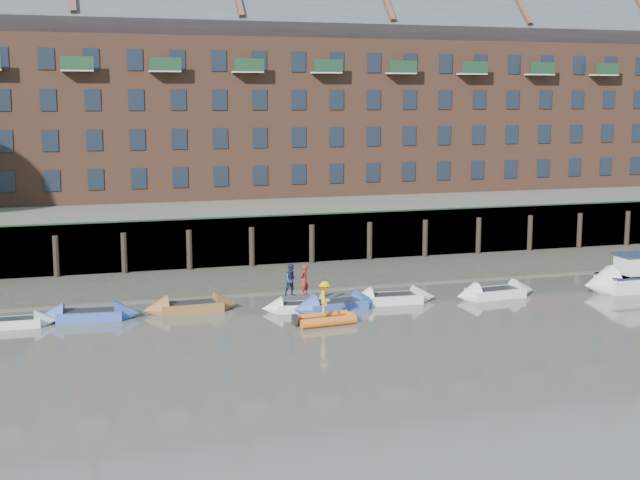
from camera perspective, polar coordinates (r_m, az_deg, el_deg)
name	(u,v)px	position (r m, az deg, el deg)	size (l,w,h in m)	color
ground	(414,359)	(37.57, 6.04, -7.57)	(220.00, 220.00, 0.00)	#5B5650
foreshore	(298,277)	(54.09, -1.42, -2.37)	(110.00, 8.00, 0.50)	#3D382F
mud_band	(314,288)	(50.89, -0.39, -3.10)	(110.00, 1.60, 0.10)	#4C4336
river_wall	(280,240)	(57.97, -2.59, 0.00)	(110.00, 1.23, 3.30)	#2D2A26
bank_terrace	(237,214)	(71.11, -5.33, 1.66)	(110.00, 28.00, 3.20)	#5E594D
apartment_terrace	(232,71)	(71.53, -5.63, 10.71)	(80.60, 15.56, 20.98)	brown
rowboat_0	(12,323)	(44.76, -19.12, -5.03)	(4.10, 1.28, 1.18)	silver
rowboat_1	(90,315)	(45.07, -14.53, -4.67)	(4.97, 1.93, 1.41)	#324DA1
rowboat_2	(191,307)	(45.76, -8.24, -4.26)	(4.92, 1.62, 1.41)	brown
rowboat_3	(301,307)	(45.50, -1.21, -4.30)	(4.13, 1.58, 1.17)	silver
rowboat_4	(336,305)	(45.64, 1.03, -4.20)	(4.95, 2.03, 1.40)	#324DA1
rowboat_5	(392,298)	(47.37, 4.65, -3.75)	(4.80, 1.72, 1.37)	silver
rowboat_6	(495,293)	(49.44, 11.16, -3.34)	(4.91, 1.79, 1.40)	silver
rib_tender	(327,319)	(42.96, 0.46, -5.07)	(3.10, 1.71, 0.53)	orange
motor_launch	(628,279)	(53.05, 19.09, -2.35)	(6.48, 2.21, 2.66)	silver
person_rower_a	(304,280)	(45.32, -1.02, -2.58)	(0.57, 0.38, 1.58)	maroon
person_rower_b	(292,280)	(45.18, -1.82, -2.57)	(0.80, 0.62, 1.64)	#19233F
person_rib_crew	(325,298)	(42.56, 0.31, -3.72)	(1.05, 0.60, 1.62)	orange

